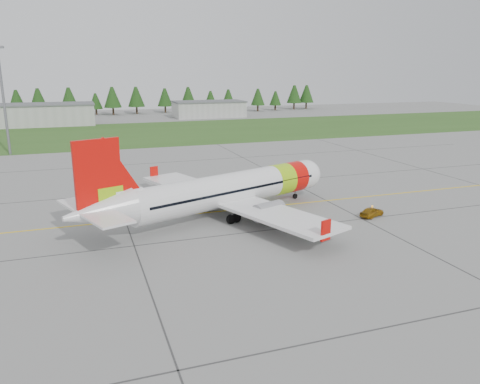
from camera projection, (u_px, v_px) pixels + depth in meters
name	position (u px, v px, depth m)	size (l,w,h in m)	color
ground	(280.00, 229.00, 48.83)	(320.00, 320.00, 0.00)	gray
aircraft	(226.00, 191.00, 52.63)	(32.00, 30.42, 10.10)	white
follow_me_car	(373.00, 203.00, 52.45)	(1.32, 1.12, 3.28)	orange
service_van	(104.00, 147.00, 86.41)	(1.62, 1.53, 4.64)	white
grass_strip	(154.00, 133.00, 123.76)	(320.00, 50.00, 0.03)	#30561E
taxi_guideline	(253.00, 208.00, 56.14)	(120.00, 0.25, 0.02)	gold
hangar_west	(38.00, 115.00, 139.06)	(32.00, 14.00, 6.00)	#A8A8A3
hangar_east	(209.00, 110.00, 163.94)	(24.00, 12.00, 5.20)	#A8A8A3
floodlight_mast	(4.00, 103.00, 89.13)	(0.50, 0.50, 20.00)	slate
treeline	(129.00, 101.00, 173.67)	(160.00, 8.00, 10.00)	#1C3F14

